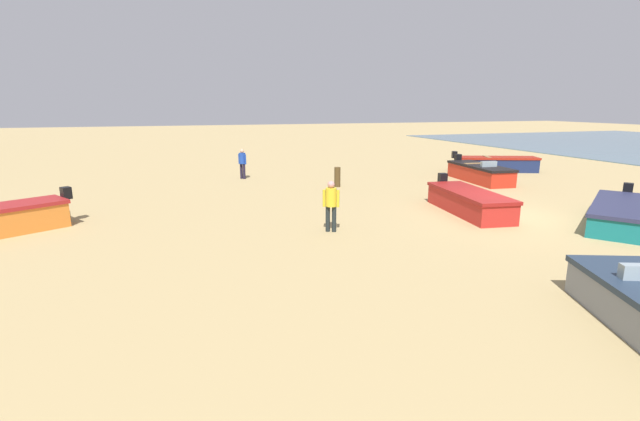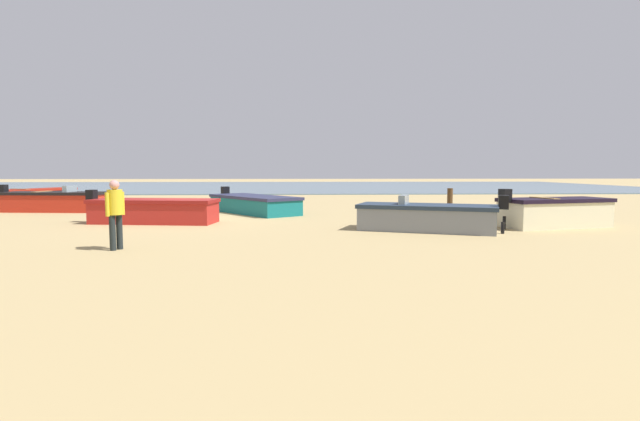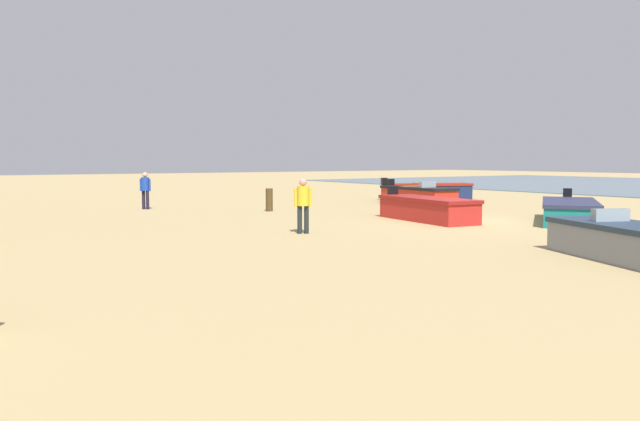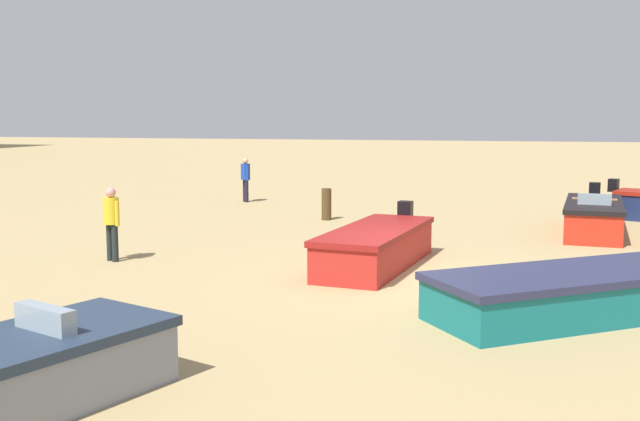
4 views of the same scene
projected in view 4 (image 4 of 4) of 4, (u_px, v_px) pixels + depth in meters
name	position (u px, v px, depth m)	size (l,w,h in m)	color
ground_plane	(403.00, 279.00, 14.68)	(160.00, 160.00, 0.00)	tan
boat_red_0	(376.00, 247.00, 15.79)	(4.63, 2.00, 1.15)	#B1241F
boat_red_1	(594.00, 217.00, 20.20)	(4.69, 1.87, 1.19)	red
boat_teal_4	(578.00, 293.00, 11.89)	(4.32, 4.95, 1.07)	#136A6E
mooring_post_mid_beach	(326.00, 204.00, 22.86)	(0.30, 0.30, 0.96)	#49361C
beach_walker_foreground	(112.00, 218.00, 16.35)	(0.46, 0.51, 1.62)	black
beach_walker_distant	(246.00, 176.00, 27.54)	(0.48, 0.48, 1.62)	black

